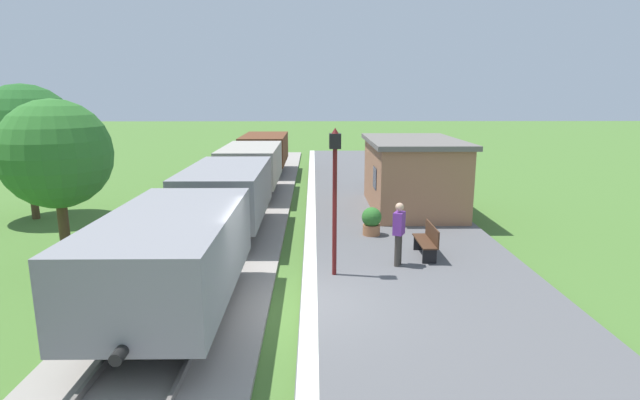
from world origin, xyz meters
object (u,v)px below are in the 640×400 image
Objects in this scene: potted_planter at (372,221)px; tree_trackside_far at (26,135)px; bench_near_hut at (428,240)px; bench_down_platform at (377,175)px; station_hut at (412,174)px; freight_train at (241,179)px; tree_trackside_mid at (56,154)px; person_waiting at (399,232)px; lamp_post_near at (335,175)px.

tree_trackside_far is at bearing 165.34° from potted_planter.
bench_near_hut is 1.00× the size of bench_down_platform.
station_hut is 14.77m from tree_trackside_far.
tree_trackside_far is at bearing -157.11° from bench_down_platform.
freight_train is 17.33× the size of bench_near_hut.
station_hut is 1.25× the size of tree_trackside_mid.
tree_trackside_mid reaches higher than bench_down_platform.
tree_trackside_far reaches higher than potted_planter.
station_hut is at bearing -78.05° from person_waiting.
bench_near_hut is at bearing 0.10° from tree_trackside_mid.
person_waiting is (5.15, -7.02, -0.21)m from freight_train.
bench_down_platform is 12.20m from person_waiting.
person_waiting reaches higher than potted_planter.
bench_down_platform is at bearing -68.74° from person_waiting.
potted_planter is (-1.32, -9.21, 0.00)m from bench_down_platform.
freight_train is 28.38× the size of potted_planter.
tree_trackside_mid reaches higher than station_hut.
bench_near_hut is 11.42m from bench_down_platform.
freight_train is 8.78m from bench_near_hut.
potted_planter reaches higher than bench_down_platform.
station_hut is 1.57× the size of lamp_post_near.
station_hut is 3.87× the size of bench_near_hut.
bench_down_platform is 15.44m from tree_trackside_mid.
lamp_post_near is (-2.68, -12.82, 2.08)m from bench_down_platform.
station_hut is at bearing 1.90° from tree_trackside_far.
tree_trackside_far is (-11.30, 6.92, 0.44)m from lamp_post_near.
freight_train is 6.31m from potted_planter.
person_waiting is 2.46m from lamp_post_near.
potted_planter is at bearing 14.25° from tree_trackside_mid.
lamp_post_near is at bearing -66.00° from freight_train.
bench_down_platform is 1.64× the size of potted_planter.
bench_near_hut is 1.64× the size of potted_planter.
person_waiting is 0.37× the size of tree_trackside_mid.
potted_planter reaches higher than bench_near_hut.
tree_trackside_far is at bearing 158.46° from bench_near_hut.
lamp_post_near is at bearing -152.40° from bench_near_hut.
person_waiting is 0.46× the size of lamp_post_near.
bench_down_platform is 15.38m from tree_trackside_far.
tree_trackside_far is (-13.98, -5.90, 2.52)m from bench_down_platform.
lamp_post_near is at bearing -101.79° from bench_down_platform.
station_hut is 6.95m from person_waiting.
tree_trackside_far is (-14.68, -0.49, 1.59)m from station_hut.
lamp_post_near is (-2.68, -1.40, 2.08)m from bench_near_hut.
bench_down_platform is at bearing 22.89° from tree_trackside_far.
bench_near_hut is at bearing -96.67° from station_hut.
station_hut is 4.40m from potted_planter.
tree_trackside_mid is at bearing -131.41° from bench_down_platform.
station_hut is 1.13× the size of tree_trackside_far.
lamp_post_near reaches higher than person_waiting.
person_waiting is (-0.95, -12.15, 0.46)m from bench_down_platform.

